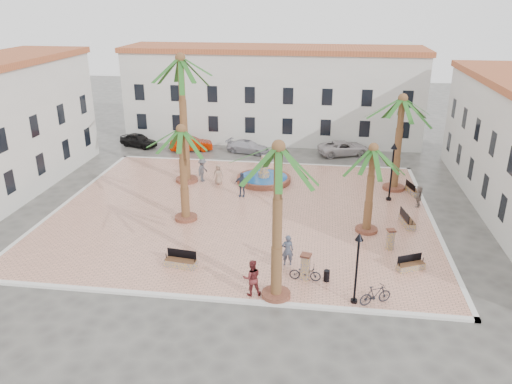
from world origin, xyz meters
TOP-DOWN VIEW (x-y plane):
  - ground at (0.00, 0.00)m, footprint 120.00×120.00m
  - plaza at (0.00, 0.00)m, footprint 26.00×22.00m
  - kerb_n at (0.00, 11.00)m, footprint 26.30×0.30m
  - kerb_s at (0.00, -11.00)m, footprint 26.30×0.30m
  - kerb_e at (13.00, 0.00)m, footprint 0.30×22.30m
  - kerb_w at (-13.00, 0.00)m, footprint 0.30×22.30m
  - building_north at (-0.00, 19.99)m, footprint 30.40×7.40m
  - fountain at (0.81, 6.01)m, footprint 4.37×4.37m
  - palm_nw at (-5.43, 5.26)m, footprint 5.80×5.80m
  - palm_sw at (-3.52, -1.95)m, footprint 4.93×4.93m
  - palm_s at (3.45, -10.40)m, footprint 4.76×4.76m
  - palm_e at (8.47, -2.17)m, footprint 4.62×4.62m
  - palm_ne at (11.07, 5.76)m, footprint 5.40×5.40m
  - bench_s at (-2.11, -8.20)m, footprint 1.87×0.79m
  - bench_se at (10.55, -6.78)m, footprint 1.65×1.13m
  - bench_e at (11.17, -0.90)m, footprint 0.90×1.95m
  - bench_ne at (12.38, 5.03)m, footprint 0.96×1.73m
  - lamppost_s at (7.32, -10.40)m, footprint 0.41×0.41m
  - lamppost_e at (10.47, 3.40)m, footprint 0.48×0.48m
  - bollard_se at (4.82, -8.56)m, footprint 0.63×0.63m
  - bollard_n at (1.73, 8.33)m, footprint 0.66×0.66m
  - bollard_e at (9.68, -4.49)m, footprint 0.56×0.56m
  - litter_bin at (5.96, -8.60)m, footprint 0.32×0.32m
  - cyclist_a at (3.77, -7.17)m, footprint 0.74×0.55m
  - bicycle_a at (4.82, -8.66)m, footprint 1.71×0.69m
  - cyclist_b at (2.22, -10.40)m, footprint 1.10×0.96m
  - bicycle_b at (8.32, -10.40)m, footprint 1.75×1.20m
  - pedestrian_fountain_a at (-2.74, 5.01)m, footprint 0.85×0.60m
  - pedestrian_fountain_b at (-0.45, 2.64)m, footprint 1.15×0.55m
  - pedestrian_north at (-4.12, 5.45)m, footprint 1.03×1.38m
  - pedestrian_east at (12.40, 2.51)m, footprint 0.91×1.51m
  - car_black at (-13.04, 14.85)m, footprint 4.29×2.93m
  - car_red at (-7.39, 14.18)m, footprint 4.39×2.49m
  - car_silver at (-1.76, 14.23)m, footprint 4.47×2.61m
  - car_white at (7.46, 14.85)m, footprint 5.38×3.83m

SIDE VIEW (x-z plane):
  - ground at x=0.00m, z-range 0.00..0.00m
  - plaza at x=0.00m, z-range 0.00..0.15m
  - kerb_n at x=0.00m, z-range 0.00..0.16m
  - kerb_s at x=0.00m, z-range 0.00..0.16m
  - kerb_e at x=13.00m, z-range 0.00..0.16m
  - kerb_w at x=-13.00m, z-range 0.00..0.16m
  - bench_se at x=10.55m, z-range -0.03..0.81m
  - bench_ne at x=12.38m, z-range -0.04..0.83m
  - bench_s at x=-2.11m, z-range -0.06..0.90m
  - bench_e at x=11.17m, z-range -0.07..0.92m
  - fountain at x=0.81m, z-range -0.67..1.59m
  - litter_bin at x=5.96m, z-range 0.15..0.78m
  - bicycle_a at x=4.82m, z-range 0.15..1.03m
  - car_silver at x=-1.76m, z-range 0.00..1.22m
  - bicycle_b at x=8.32m, z-range 0.15..1.18m
  - car_black at x=-13.04m, z-range 0.00..1.36m
  - car_white at x=7.46m, z-range 0.00..1.36m
  - car_red at x=-7.39m, z-range 0.00..1.37m
  - bollard_e at x=9.68m, z-range 0.17..1.47m
  - bollard_se at x=4.82m, z-range 0.18..1.66m
  - pedestrian_east at x=12.40m, z-range 0.15..1.70m
  - bollard_n at x=1.73m, z-range 0.18..1.72m
  - pedestrian_fountain_a at x=-2.74m, z-range 0.15..1.78m
  - cyclist_a at x=3.77m, z-range 0.15..1.99m
  - pedestrian_fountain_b at x=-0.45m, z-range 0.15..2.05m
  - pedestrian_north at x=-4.12m, z-range 0.15..2.06m
  - cyclist_b at x=2.22m, z-range 0.15..2.09m
  - lamppost_s at x=7.32m, z-range 0.82..4.63m
  - lamppost_e at x=10.47m, z-range 0.93..5.30m
  - building_north at x=0.00m, z-range 0.02..9.52m
  - palm_e at x=8.47m, z-range 2.05..7.93m
  - palm_sw at x=-3.52m, z-range 2.32..8.89m
  - palm_ne at x=11.07m, z-range 2.65..10.13m
  - palm_s at x=3.45m, z-range 3.07..11.22m
  - palm_nw at x=-5.43m, z-range 3.82..14.01m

